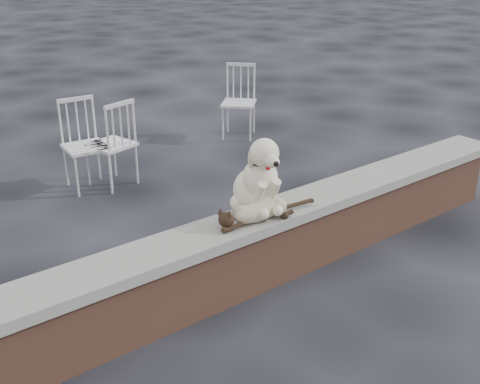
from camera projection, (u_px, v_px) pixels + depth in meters
ground at (231, 293)px, 4.45m from camera, size 60.00×60.00×0.00m
brick_wall at (231, 264)px, 4.35m from camera, size 6.00×0.30×0.50m
capstone at (230, 230)px, 4.24m from camera, size 6.20×0.40×0.08m
dog at (255, 172)px, 4.32m from camera, size 0.49×0.59×0.61m
cat at (259, 209)px, 4.26m from camera, size 1.02×0.41×0.17m
chair_b at (86, 145)px, 6.13m from camera, size 0.61×0.61×0.94m
chair_d at (239, 102)px, 7.72m from camera, size 0.79×0.79×0.94m
chair_c at (111, 143)px, 6.20m from camera, size 0.68×0.68×0.94m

